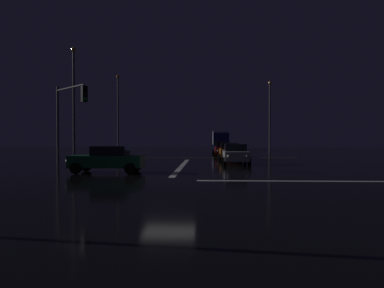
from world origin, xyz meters
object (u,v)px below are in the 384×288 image
(sedan_silver, at_px, (235,154))
(streetlamp_left_far, at_px, (118,109))
(sedan_orange, at_px, (230,151))
(streetlamp_left_near, at_px, (74,96))
(streetlamp_right_far, at_px, (270,112))
(sedan_green_crossing, at_px, (108,159))
(box_truck, at_px, (220,140))
(sedan_gray, at_px, (222,146))
(traffic_signal_nw, at_px, (69,109))
(sedan_red, at_px, (223,149))
(sedan_blue, at_px, (220,148))

(sedan_silver, bearing_deg, streetlamp_left_far, 125.71)
(sedan_orange, relative_size, streetlamp_left_near, 0.43)
(sedan_orange, height_order, streetlamp_right_far, streetlamp_right_far)
(sedan_orange, relative_size, streetlamp_left_far, 0.42)
(streetlamp_left_near, distance_m, streetlamp_right_far, 25.51)
(sedan_green_crossing, bearing_deg, box_truck, 78.40)
(sedan_gray, bearing_deg, sedan_silver, -89.86)
(box_truck, relative_size, streetlamp_left_far, 0.80)
(sedan_green_crossing, height_order, streetlamp_right_far, streetlamp_right_far)
(sedan_orange, distance_m, sedan_green_crossing, 14.99)
(streetlamp_left_far, bearing_deg, streetlamp_left_near, -90.00)
(sedan_gray, height_order, streetlamp_right_far, streetlamp_right_far)
(streetlamp_left_near, bearing_deg, streetlamp_left_far, 90.00)
(sedan_gray, xyz_separation_m, box_truck, (0.02, 8.07, 0.91))
(box_truck, distance_m, streetlamp_left_near, 31.75)
(sedan_orange, distance_m, streetlamp_right_far, 15.83)
(traffic_signal_nw, distance_m, streetlamp_left_far, 22.70)
(sedan_gray, xyz_separation_m, streetlamp_left_far, (-13.89, -4.18, 5.06))
(streetlamp_left_near, distance_m, streetlamp_left_far, 16.00)
(sedan_silver, xyz_separation_m, streetlamp_left_near, (-13.95, 3.40, 4.92))
(sedan_silver, bearing_deg, sedan_red, 92.14)
(streetlamp_left_far, bearing_deg, sedan_red, -30.70)
(sedan_red, xyz_separation_m, streetlamp_right_far, (6.34, 8.03, 4.57))
(box_truck, xyz_separation_m, sedan_green_crossing, (-7.99, -38.89, -0.91))
(sedan_blue, relative_size, sedan_gray, 1.00)
(box_truck, xyz_separation_m, streetlamp_left_far, (-13.91, -12.25, 4.15))
(streetlamp_left_far, bearing_deg, sedan_silver, -54.29)
(streetlamp_left_far, bearing_deg, streetlamp_right_far, 0.00)
(sedan_silver, height_order, streetlamp_left_far, streetlamp_left_far)
(traffic_signal_nw, relative_size, streetlamp_right_far, 0.62)
(sedan_red, bearing_deg, sedan_silver, -87.86)
(sedan_blue, height_order, streetlamp_left_near, streetlamp_left_near)
(sedan_silver, height_order, streetlamp_left_near, streetlamp_left_near)
(streetlamp_right_far, bearing_deg, sedan_silver, -106.96)
(sedan_orange, height_order, sedan_gray, same)
(sedan_blue, xyz_separation_m, streetlamp_right_far, (6.45, 1.59, 4.57))
(sedan_silver, relative_size, traffic_signal_nw, 0.74)
(sedan_orange, height_order, streetlamp_left_near, streetlamp_left_near)
(box_truck, xyz_separation_m, streetlamp_right_far, (5.96, -12.25, 3.67))
(sedan_orange, relative_size, streetlamp_right_far, 0.46)
(sedan_blue, distance_m, sedan_gray, 5.80)
(streetlamp_left_far, bearing_deg, box_truck, 41.37)
(sedan_gray, xyz_separation_m, streetlamp_right_far, (5.97, -4.18, 4.57))
(sedan_green_crossing, bearing_deg, streetlamp_left_near, 119.12)
(box_truck, bearing_deg, streetlamp_left_near, -116.22)
(sedan_red, bearing_deg, sedan_blue, 90.97)
(sedan_blue, bearing_deg, sedan_red, -89.03)
(sedan_gray, height_order, traffic_signal_nw, traffic_signal_nw)
(sedan_red, distance_m, sedan_green_crossing, 20.10)
(streetlamp_left_near, bearing_deg, sedan_green_crossing, -60.88)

